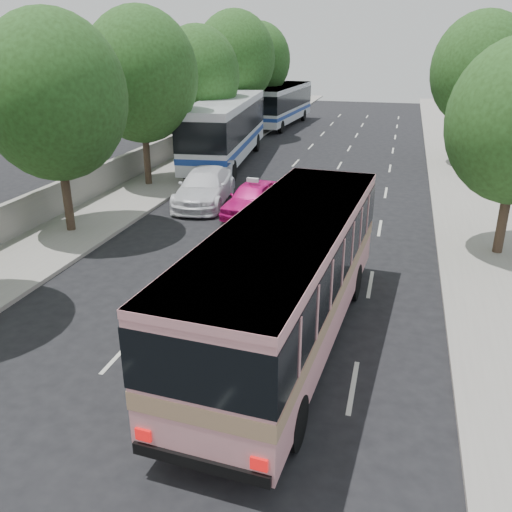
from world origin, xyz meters
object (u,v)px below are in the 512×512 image
(pink_taxi, at_px, (253,198))
(tour_coach_rear, at_px, (282,102))
(tour_coach_front, at_px, (226,126))
(pink_bus, at_px, (288,269))
(white_pickup, at_px, (205,187))

(pink_taxi, xyz_separation_m, tour_coach_rear, (-4.57, 27.03, 1.41))
(tour_coach_front, bearing_deg, tour_coach_rear, 83.88)
(pink_taxi, height_order, tour_coach_rear, tour_coach_rear)
(tour_coach_rear, bearing_deg, tour_coach_front, -86.46)
(pink_taxi, bearing_deg, pink_bus, -63.90)
(pink_bus, xyz_separation_m, tour_coach_front, (-8.54, 21.21, 0.24))
(pink_taxi, bearing_deg, white_pickup, 165.25)
(pink_taxi, height_order, tour_coach_front, tour_coach_front)
(pink_taxi, distance_m, white_pickup, 2.97)
(pink_taxi, relative_size, tour_coach_front, 0.32)
(tour_coach_front, relative_size, tour_coach_rear, 1.14)
(white_pickup, bearing_deg, tour_coach_rear, 87.18)
(white_pickup, xyz_separation_m, tour_coach_rear, (-1.80, 25.96, 1.34))
(pink_taxi, bearing_deg, tour_coach_rear, 105.92)
(white_pickup, bearing_deg, tour_coach_front, 94.40)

